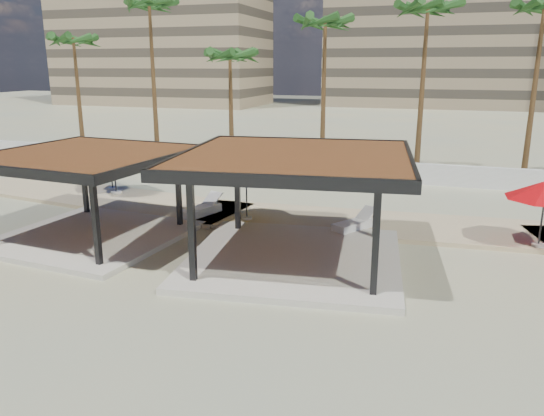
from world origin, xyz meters
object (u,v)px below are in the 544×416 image
(pavilion_west, at_px, (88,188))
(lounger_b, at_px, (355,224))
(pavilion_central, at_px, (295,198))
(umbrella_a, at_px, (113,148))
(lounger_a, at_px, (201,210))

(pavilion_west, relative_size, lounger_b, 3.52)
(pavilion_central, relative_size, pavilion_west, 1.14)
(lounger_b, bearing_deg, pavilion_west, 143.99)
(pavilion_central, bearing_deg, umbrella_a, 144.68)
(pavilion_west, relative_size, umbrella_a, 1.86)
(pavilion_west, bearing_deg, pavilion_central, 5.57)
(lounger_a, xyz_separation_m, lounger_b, (6.78, -0.01, -0.01))
(pavilion_west, distance_m, lounger_a, 5.08)
(pavilion_central, height_order, pavilion_west, pavilion_central)
(pavilion_central, bearing_deg, pavilion_west, 173.52)
(lounger_b, bearing_deg, lounger_a, 121.73)
(pavilion_central, relative_size, lounger_a, 3.62)
(lounger_b, bearing_deg, umbrella_a, 112.06)
(pavilion_central, bearing_deg, lounger_b, 62.15)
(pavilion_west, xyz_separation_m, lounger_a, (2.79, 3.91, -1.66))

